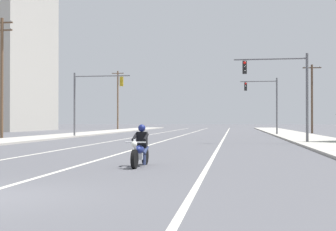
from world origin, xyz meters
TOP-DOWN VIEW (x-y plane):
  - lane_stripe_center at (-0.16, 45.00)m, footprint 0.16×100.00m
  - lane_stripe_left at (-4.05, 45.00)m, footprint 0.16×100.00m
  - lane_stripe_right at (4.38, 45.00)m, footprint 0.16×100.00m
  - sidewalk_kerb_right at (11.58, 40.00)m, footprint 4.40×110.00m
  - sidewalk_kerb_left at (-11.58, 40.00)m, footprint 4.40×110.00m
  - motorcycle_with_rider at (2.07, 7.37)m, footprint 0.70×2.19m
  - traffic_signal_near_right at (8.80, 25.52)m, footprint 5.05×0.37m
  - traffic_signal_near_left at (-8.34, 37.06)m, footprint 5.60×0.46m
  - traffic_signal_mid_right at (8.78, 45.57)m, footprint 4.01×0.37m
  - utility_pole_left_near at (-14.38, 30.93)m, footprint 1.92×0.26m
  - utility_pole_right_far at (14.95, 54.69)m, footprint 2.27×0.26m
  - utility_pole_left_far at (-14.02, 72.69)m, footprint 2.03×0.26m

SIDE VIEW (x-z plane):
  - lane_stripe_center at x=-0.16m, z-range 0.00..0.01m
  - lane_stripe_left at x=-4.05m, z-range 0.00..0.01m
  - lane_stripe_right at x=4.38m, z-range 0.00..0.01m
  - sidewalk_kerb_right at x=11.58m, z-range 0.00..0.14m
  - sidewalk_kerb_left at x=-11.58m, z-range 0.00..0.14m
  - motorcycle_with_rider at x=2.07m, z-range -0.14..1.32m
  - traffic_signal_mid_right at x=8.78m, z-range 0.94..7.14m
  - traffic_signal_near_right at x=8.80m, z-range 1.01..7.21m
  - traffic_signal_near_left at x=-8.34m, z-range 1.04..7.24m
  - utility_pole_right_far at x=14.95m, z-range 0.22..8.79m
  - utility_pole_left_far at x=-14.02m, z-range 0.20..10.11m
  - utility_pole_left_near at x=-14.38m, z-range 0.34..10.70m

